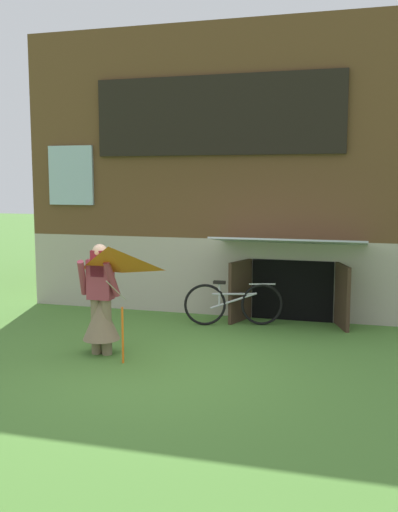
# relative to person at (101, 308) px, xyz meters

# --- Properties ---
(ground_plane) EXTENTS (60.00, 60.00, 0.00)m
(ground_plane) POSITION_rel_person_xyz_m (0.96, -0.26, -0.65)
(ground_plane) COLOR #4C7F33
(log_house) EXTENTS (7.31, 6.07, 5.12)m
(log_house) POSITION_rel_person_xyz_m (0.96, 5.22, 1.91)
(log_house) COLOR #ADA393
(log_house) RESTS_ON ground_plane
(person) EXTENTS (0.61, 0.52, 1.55)m
(person) POSITION_rel_person_xyz_m (0.00, 0.00, 0.00)
(person) COLOR #7F6B51
(person) RESTS_ON ground_plane
(kite) EXTENTS (0.94, 1.04, 1.44)m
(kite) POSITION_rel_person_xyz_m (0.39, -0.57, 0.54)
(kite) COLOR orange
(kite) RESTS_ON ground_plane
(bicycle_silver) EXTENTS (1.60, 0.53, 0.75)m
(bicycle_silver) POSITION_rel_person_xyz_m (1.41, 2.11, -0.28)
(bicycle_silver) COLOR black
(bicycle_silver) RESTS_ON ground_plane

